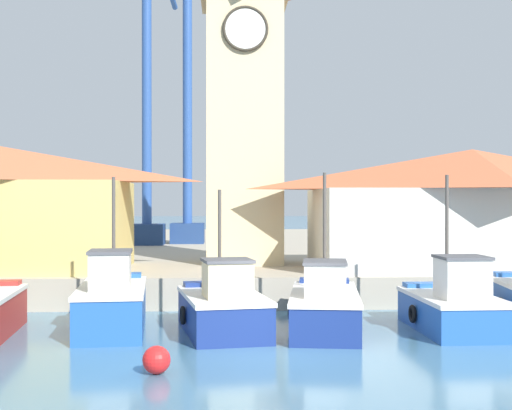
{
  "coord_description": "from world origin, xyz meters",
  "views": [
    {
      "loc": [
        -1.44,
        -16.97,
        3.66
      ],
      "look_at": [
        -0.32,
        8.62,
        3.5
      ],
      "focal_mm": 50.0,
      "sensor_mm": 36.0,
      "label": 1
    }
  ],
  "objects_px": {
    "fishing_boat_mid_left": "(223,307)",
    "warehouse_right": "(472,207)",
    "fishing_boat_mid_right": "(454,306)",
    "port_crane_far": "(148,120)",
    "fishing_boat_left_inner": "(112,302)",
    "fishing_boat_center": "(325,306)",
    "clock_tower": "(244,93)",
    "port_crane_near": "(188,110)",
    "mooring_buoy": "(157,360)"
  },
  "relations": [
    {
      "from": "fishing_boat_left_inner",
      "to": "port_crane_near",
      "type": "xyz_separation_m",
      "value": [
        0.96,
        23.12,
        8.33
      ]
    },
    {
      "from": "fishing_boat_left_inner",
      "to": "fishing_boat_mid_left",
      "type": "height_order",
      "value": "fishing_boat_left_inner"
    },
    {
      "from": "clock_tower",
      "to": "port_crane_near",
      "type": "height_order",
      "value": "port_crane_near"
    },
    {
      "from": "fishing_boat_mid_right",
      "to": "mooring_buoy",
      "type": "distance_m",
      "value": 9.1
    },
    {
      "from": "fishing_boat_mid_left",
      "to": "warehouse_right",
      "type": "relative_size",
      "value": 0.37
    },
    {
      "from": "fishing_boat_mid_left",
      "to": "mooring_buoy",
      "type": "distance_m",
      "value": 4.78
    },
    {
      "from": "warehouse_right",
      "to": "mooring_buoy",
      "type": "xyz_separation_m",
      "value": [
        -10.92,
        -11.82,
        -3.11
      ]
    },
    {
      "from": "warehouse_right",
      "to": "fishing_boat_mid_left",
      "type": "bearing_deg",
      "value": -142.7
    },
    {
      "from": "fishing_boat_left_inner",
      "to": "mooring_buoy",
      "type": "bearing_deg",
      "value": -71.3
    },
    {
      "from": "warehouse_right",
      "to": "mooring_buoy",
      "type": "distance_m",
      "value": 16.39
    },
    {
      "from": "fishing_boat_mid_left",
      "to": "fishing_boat_mid_right",
      "type": "xyz_separation_m",
      "value": [
        6.46,
        0.04,
        -0.0
      ]
    },
    {
      "from": "fishing_boat_mid_right",
      "to": "port_crane_far",
      "type": "height_order",
      "value": "port_crane_far"
    },
    {
      "from": "port_crane_far",
      "to": "clock_tower",
      "type": "bearing_deg",
      "value": -66.98
    },
    {
      "from": "port_crane_near",
      "to": "fishing_boat_mid_left",
      "type": "bearing_deg",
      "value": -84.78
    },
    {
      "from": "fishing_boat_center",
      "to": "warehouse_right",
      "type": "height_order",
      "value": "warehouse_right"
    },
    {
      "from": "clock_tower",
      "to": "port_crane_near",
      "type": "bearing_deg",
      "value": 102.17
    },
    {
      "from": "clock_tower",
      "to": "mooring_buoy",
      "type": "xyz_separation_m",
      "value": [
        -2.24,
        -14.24,
        -7.79
      ]
    },
    {
      "from": "warehouse_right",
      "to": "clock_tower",
      "type": "bearing_deg",
      "value": 164.37
    },
    {
      "from": "fishing_boat_mid_left",
      "to": "fishing_boat_center",
      "type": "height_order",
      "value": "fishing_boat_center"
    },
    {
      "from": "fishing_boat_center",
      "to": "port_crane_near",
      "type": "relative_size",
      "value": 0.25
    },
    {
      "from": "fishing_boat_mid_left",
      "to": "warehouse_right",
      "type": "height_order",
      "value": "warehouse_right"
    },
    {
      "from": "fishing_boat_mid_left",
      "to": "warehouse_right",
      "type": "bearing_deg",
      "value": 37.3
    },
    {
      "from": "warehouse_right",
      "to": "port_crane_far",
      "type": "height_order",
      "value": "port_crane_far"
    },
    {
      "from": "fishing_boat_center",
      "to": "fishing_boat_mid_left",
      "type": "bearing_deg",
      "value": -174.26
    },
    {
      "from": "fishing_boat_left_inner",
      "to": "mooring_buoy",
      "type": "relative_size",
      "value": 8.42
    },
    {
      "from": "fishing_boat_center",
      "to": "clock_tower",
      "type": "distance_m",
      "value": 12.13
    },
    {
      "from": "fishing_boat_mid_left",
      "to": "fishing_boat_mid_right",
      "type": "height_order",
      "value": "fishing_boat_mid_right"
    },
    {
      "from": "fishing_boat_left_inner",
      "to": "clock_tower",
      "type": "xyz_separation_m",
      "value": [
        3.98,
        9.12,
        7.29
      ]
    },
    {
      "from": "clock_tower",
      "to": "port_crane_near",
      "type": "distance_m",
      "value": 14.36
    },
    {
      "from": "fishing_boat_left_inner",
      "to": "port_crane_near",
      "type": "distance_m",
      "value": 24.6
    },
    {
      "from": "fishing_boat_left_inner",
      "to": "fishing_boat_mid_left",
      "type": "bearing_deg",
      "value": -10.29
    },
    {
      "from": "fishing_boat_mid_right",
      "to": "fishing_boat_mid_left",
      "type": "bearing_deg",
      "value": -179.68
    },
    {
      "from": "port_crane_near",
      "to": "port_crane_far",
      "type": "relative_size",
      "value": 1.1
    },
    {
      "from": "warehouse_right",
      "to": "port_crane_near",
      "type": "relative_size",
      "value": 0.59
    },
    {
      "from": "clock_tower",
      "to": "warehouse_right",
      "type": "relative_size",
      "value": 1.2
    },
    {
      "from": "fishing_boat_center",
      "to": "warehouse_right",
      "type": "distance_m",
      "value": 10.03
    },
    {
      "from": "port_crane_far",
      "to": "fishing_boat_left_inner",
      "type": "bearing_deg",
      "value": -86.49
    },
    {
      "from": "clock_tower",
      "to": "port_crane_far",
      "type": "height_order",
      "value": "port_crane_far"
    },
    {
      "from": "port_crane_far",
      "to": "mooring_buoy",
      "type": "height_order",
      "value": "port_crane_far"
    },
    {
      "from": "fishing_boat_center",
      "to": "warehouse_right",
      "type": "bearing_deg",
      "value": 46.26
    },
    {
      "from": "fishing_boat_mid_left",
      "to": "clock_tower",
      "type": "relative_size",
      "value": 0.3
    },
    {
      "from": "mooring_buoy",
      "to": "fishing_boat_mid_left",
      "type": "bearing_deg",
      "value": 73.05
    },
    {
      "from": "fishing_boat_mid_right",
      "to": "warehouse_right",
      "type": "height_order",
      "value": "warehouse_right"
    },
    {
      "from": "fishing_boat_left_inner",
      "to": "port_crane_far",
      "type": "xyz_separation_m",
      "value": [
        -1.33,
        21.6,
        7.55
      ]
    },
    {
      "from": "fishing_boat_mid_right",
      "to": "port_crane_near",
      "type": "distance_m",
      "value": 26.55
    },
    {
      "from": "fishing_boat_center",
      "to": "clock_tower",
      "type": "relative_size",
      "value": 0.36
    },
    {
      "from": "fishing_boat_left_inner",
      "to": "port_crane_far",
      "type": "bearing_deg",
      "value": 93.51
    },
    {
      "from": "fishing_boat_left_inner",
      "to": "fishing_boat_mid_left",
      "type": "distance_m",
      "value": 3.17
    },
    {
      "from": "warehouse_right",
      "to": "fishing_boat_mid_right",
      "type": "bearing_deg",
      "value": -113.03
    },
    {
      "from": "fishing_boat_mid_left",
      "to": "mooring_buoy",
      "type": "height_order",
      "value": "fishing_boat_mid_left"
    }
  ]
}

